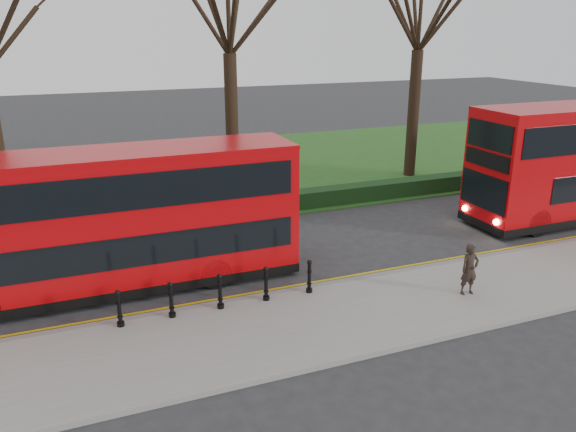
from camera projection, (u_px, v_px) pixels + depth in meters
name	position (u px, v px, depth m)	size (l,w,h in m)	color
ground	(263.00, 284.00, 17.91)	(120.00, 120.00, 0.00)	#28282B
pavement	(299.00, 326.00, 15.24)	(60.00, 4.00, 0.15)	gray
kerb	(273.00, 295.00, 17.00)	(60.00, 0.25, 0.16)	slate
grass_verge	(174.00, 174.00, 31.11)	(60.00, 18.00, 0.06)	#1E501A
hedge	(210.00, 210.00, 23.77)	(60.00, 0.90, 0.80)	black
yellow_line_outer	(270.00, 293.00, 17.29)	(60.00, 0.10, 0.01)	yellow
yellow_line_inner	(268.00, 290.00, 17.46)	(60.00, 0.10, 0.01)	yellow
tree_mid	(228.00, 2.00, 24.59)	(7.75, 7.75, 12.11)	black
tree_right	(421.00, 5.00, 28.08)	(7.76, 7.76, 12.12)	black
bollard_row	(220.00, 292.00, 15.90)	(5.68, 0.15, 1.00)	black
bus_lead	(118.00, 222.00, 16.98)	(10.93, 2.51, 4.35)	#B1060A
pedestrian	(470.00, 269.00, 16.69)	(0.58, 0.38, 1.58)	black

